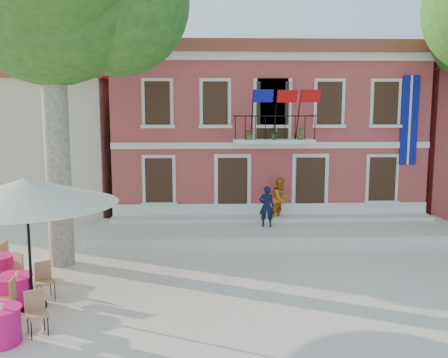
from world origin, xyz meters
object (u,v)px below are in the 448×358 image
patio_umbrella (26,192)px  cafe_table_2 (15,289)px  pedestrian_navy (267,206)px  pedestrian_orange (281,199)px

patio_umbrella → cafe_table_2: (-0.45, 0.11, -2.44)m
pedestrian_navy → cafe_table_2: bearing=49.9°
patio_umbrella → pedestrian_navy: patio_umbrella is taller
pedestrian_orange → cafe_table_2: (-7.74, -7.78, -0.74)m
pedestrian_navy → pedestrian_orange: 1.27m
pedestrian_orange → cafe_table_2: bearing=-178.7°
pedestrian_navy → pedestrian_orange: bearing=-117.3°
pedestrian_navy → cafe_table_2: size_ratio=0.85×
patio_umbrella → pedestrian_orange: size_ratio=2.46×
cafe_table_2 → pedestrian_orange: bearing=45.1°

